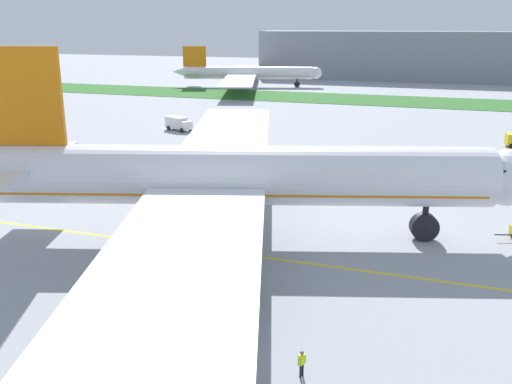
% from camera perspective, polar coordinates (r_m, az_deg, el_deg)
% --- Properties ---
extents(ground_plane, '(600.00, 600.00, 0.00)m').
position_cam_1_polar(ground_plane, '(55.85, -8.24, -4.53)').
color(ground_plane, '#9399A0').
rests_on(ground_plane, ground).
extents(apron_taxi_line, '(280.00, 0.36, 0.01)m').
position_cam_1_polar(apron_taxi_line, '(53.93, -9.34, -5.37)').
color(apron_taxi_line, yellow).
rests_on(apron_taxi_line, ground).
extents(grass_median_strip, '(320.00, 24.00, 0.10)m').
position_cam_1_polar(grass_median_strip, '(161.03, 9.90, 9.45)').
color(grass_median_strip, '#2D6628').
rests_on(grass_median_strip, ground).
extents(airliner_foreground, '(56.94, 92.34, 18.42)m').
position_cam_1_polar(airliner_foreground, '(52.97, -3.14, 1.57)').
color(airliner_foreground, white).
rests_on(airliner_foreground, ground).
extents(ground_crew_wingwalker_port, '(0.50, 0.47, 1.69)m').
position_cam_1_polar(ground_crew_wingwalker_port, '(57.43, -8.52, -2.83)').
color(ground_crew_wingwalker_port, black).
rests_on(ground_crew_wingwalker_port, ground).
extents(ground_crew_marshaller_front, '(0.43, 0.57, 1.76)m').
position_cam_1_polar(ground_crew_marshaller_front, '(34.38, 4.77, -17.05)').
color(ground_crew_marshaller_front, black).
rests_on(ground_crew_marshaller_front, ground).
extents(service_truck_baggage_loader, '(6.30, 4.33, 2.70)m').
position_cam_1_polar(service_truck_baggage_loader, '(111.75, -8.04, 7.07)').
color(service_truck_baggage_loader, white).
rests_on(service_truck_baggage_loader, ground).
extents(parked_airliner_far_left, '(49.19, 81.63, 13.49)m').
position_cam_1_polar(parked_airliner_far_left, '(191.15, -1.07, 12.20)').
color(parked_airliner_far_left, white).
rests_on(parked_airliner_far_left, ground).
extents(terminal_building, '(133.14, 20.00, 18.00)m').
position_cam_1_polar(terminal_building, '(222.84, 18.08, 13.21)').
color(terminal_building, gray).
rests_on(terminal_building, ground).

